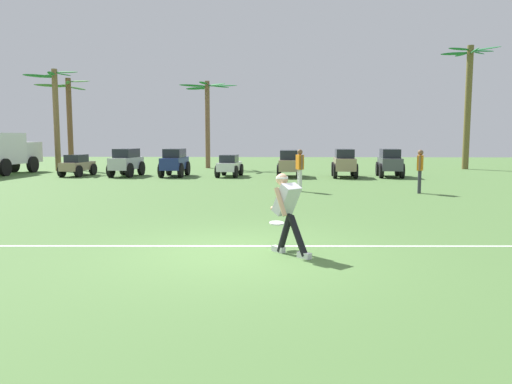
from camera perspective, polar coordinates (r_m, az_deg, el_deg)
name	(u,v)px	position (r m, az deg, el deg)	size (l,w,h in m)	color
ground_plane	(237,253)	(8.85, -2.24, -6.97)	(80.00, 80.00, 0.00)	#4B7138
field_line_paint	(239,246)	(9.37, -2.00, -6.19)	(23.48, 0.09, 0.01)	white
frisbee_thrower	(287,209)	(8.63, 3.57, -1.96)	(0.71, 0.99, 1.40)	black
frisbee_in_flight	(277,223)	(9.14, 2.38, -3.56)	(0.33, 0.33, 0.05)	white
teammate_near_sideline	(420,167)	(18.77, 18.23, 2.72)	(0.31, 0.49, 1.56)	#33333D
teammate_midfield	(300,166)	(18.48, 5.02, 2.97)	(0.30, 0.49, 1.56)	silver
parked_car_slot_a	(77,165)	(27.17, -19.74, 2.92)	(1.32, 2.29, 1.10)	#998466
parked_car_slot_b	(126,162)	(26.29, -14.60, 3.38)	(1.40, 2.44, 1.40)	#B7BABF
parked_car_slot_c	(175,162)	(25.70, -9.29, 3.43)	(1.26, 2.39, 1.40)	navy
parked_car_slot_d	(229,165)	(25.28, -3.06, 3.06)	(1.31, 2.29, 1.10)	silver
parked_car_slot_e	(289,162)	(25.15, 3.76, 3.39)	(1.22, 2.43, 1.34)	#998466
parked_car_slot_f	(344,162)	(25.19, 10.06, 3.36)	(1.30, 2.41, 1.40)	#998466
parked_car_slot_g	(390,162)	(25.86, 15.04, 3.32)	(1.37, 2.43, 1.40)	#474C51
box_truck	(0,152)	(29.36, -27.19, 4.13)	(1.76, 5.97, 2.20)	silver
palm_tree_far_left	(56,111)	(31.75, -21.94, 8.56)	(3.04, 3.03, 5.91)	brown
palm_tree_left_of_centre	(69,115)	(32.79, -20.58, 8.22)	(3.07, 3.48, 5.53)	brown
palm_tree_right_of_centre	(208,112)	(32.17, -5.54, 9.06)	(3.60, 3.31, 5.49)	brown
palm_tree_far_right	(468,98)	(33.62, 23.10, 9.82)	(3.21, 3.75, 7.50)	brown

